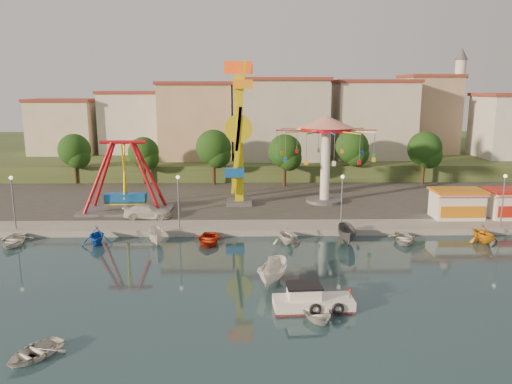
{
  "coord_description": "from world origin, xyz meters",
  "views": [
    {
      "loc": [
        -1.36,
        -34.57,
        14.09
      ],
      "look_at": [
        -0.42,
        14.0,
        4.0
      ],
      "focal_mm": 35.0,
      "sensor_mm": 36.0,
      "label": 1
    }
  ],
  "objects_px": {
    "rowboat_a": "(316,311)",
    "wave_swinger": "(326,140)",
    "pirate_ship_ride": "(125,178)",
    "skiff": "(273,273)",
    "van": "(147,212)",
    "cabin_motorboat": "(311,302)",
    "kamikaze_tower": "(239,137)"
  },
  "relations": [
    {
      "from": "rowboat_a",
      "to": "skiff",
      "type": "relative_size",
      "value": 0.81
    },
    {
      "from": "cabin_motorboat",
      "to": "skiff",
      "type": "bearing_deg",
      "value": 113.59
    },
    {
      "from": "wave_swinger",
      "to": "skiff",
      "type": "bearing_deg",
      "value": -107.26
    },
    {
      "from": "pirate_ship_ride",
      "to": "kamikaze_tower",
      "type": "relative_size",
      "value": 0.61
    },
    {
      "from": "wave_swinger",
      "to": "van",
      "type": "height_order",
      "value": "wave_swinger"
    },
    {
      "from": "skiff",
      "to": "kamikaze_tower",
      "type": "bearing_deg",
      "value": 116.75
    },
    {
      "from": "pirate_ship_ride",
      "to": "skiff",
      "type": "height_order",
      "value": "pirate_ship_ride"
    },
    {
      "from": "wave_swinger",
      "to": "cabin_motorboat",
      "type": "bearing_deg",
      "value": -100.4
    },
    {
      "from": "cabin_motorboat",
      "to": "kamikaze_tower",
      "type": "bearing_deg",
      "value": 96.58
    },
    {
      "from": "kamikaze_tower",
      "to": "wave_swinger",
      "type": "bearing_deg",
      "value": 6.67
    },
    {
      "from": "kamikaze_tower",
      "to": "wave_swinger",
      "type": "relative_size",
      "value": 1.42
    },
    {
      "from": "kamikaze_tower",
      "to": "cabin_motorboat",
      "type": "height_order",
      "value": "kamikaze_tower"
    },
    {
      "from": "wave_swinger",
      "to": "rowboat_a",
      "type": "relative_size",
      "value": 3.23
    },
    {
      "from": "pirate_ship_ride",
      "to": "van",
      "type": "bearing_deg",
      "value": -44.75
    },
    {
      "from": "rowboat_a",
      "to": "skiff",
      "type": "height_order",
      "value": "skiff"
    },
    {
      "from": "van",
      "to": "cabin_motorboat",
      "type": "bearing_deg",
      "value": -144.58
    },
    {
      "from": "cabin_motorboat",
      "to": "rowboat_a",
      "type": "bearing_deg",
      "value": -85.84
    },
    {
      "from": "pirate_ship_ride",
      "to": "kamikaze_tower",
      "type": "bearing_deg",
      "value": 14.02
    },
    {
      "from": "wave_swinger",
      "to": "van",
      "type": "relative_size",
      "value": 2.37
    },
    {
      "from": "pirate_ship_ride",
      "to": "rowboat_a",
      "type": "xyz_separation_m",
      "value": [
        17.77,
        -25.3,
        -4.02
      ]
    },
    {
      "from": "kamikaze_tower",
      "to": "van",
      "type": "height_order",
      "value": "kamikaze_tower"
    },
    {
      "from": "pirate_ship_ride",
      "to": "skiff",
      "type": "distance_m",
      "value": 25.29
    },
    {
      "from": "van",
      "to": "pirate_ship_ride",
      "type": "bearing_deg",
      "value": 46.03
    },
    {
      "from": "rowboat_a",
      "to": "van",
      "type": "distance_m",
      "value": 26.9
    },
    {
      "from": "rowboat_a",
      "to": "wave_swinger",
      "type": "bearing_deg",
      "value": 68.92
    },
    {
      "from": "kamikaze_tower",
      "to": "wave_swinger",
      "type": "height_order",
      "value": "kamikaze_tower"
    },
    {
      "from": "skiff",
      "to": "pirate_ship_ride",
      "type": "bearing_deg",
      "value": 147.75
    },
    {
      "from": "pirate_ship_ride",
      "to": "cabin_motorboat",
      "type": "xyz_separation_m",
      "value": [
        17.61,
        -24.17,
        -3.91
      ]
    },
    {
      "from": "kamikaze_tower",
      "to": "skiff",
      "type": "bearing_deg",
      "value": -83.21
    },
    {
      "from": "pirate_ship_ride",
      "to": "van",
      "type": "height_order",
      "value": "pirate_ship_ride"
    },
    {
      "from": "kamikaze_tower",
      "to": "cabin_motorboat",
      "type": "bearing_deg",
      "value": -79.63
    },
    {
      "from": "cabin_motorboat",
      "to": "van",
      "type": "bearing_deg",
      "value": 120.85
    }
  ]
}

